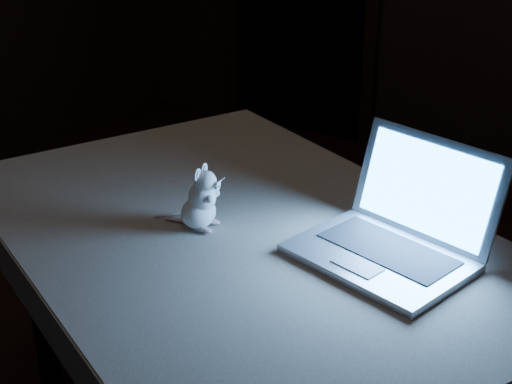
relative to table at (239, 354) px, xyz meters
The scene contains 4 objects.
table is the anchor object (origin of this frame).
tablecloth 0.34m from the table, 46.44° to the left, with size 1.56×1.04×0.11m, color #C0AF9E, non-canonical shape.
laptop 0.65m from the table, ahead, with size 0.39×0.34×0.27m, color #BBBBC0, non-canonical shape.
plush_mouse 0.49m from the table, 149.24° to the right, with size 0.12×0.12×0.17m, color white, non-canonical shape.
Camera 1 is at (1.12, -1.48, 1.66)m, focal length 52.00 mm.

